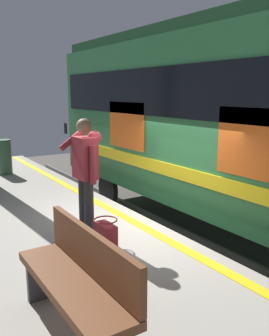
{
  "coord_description": "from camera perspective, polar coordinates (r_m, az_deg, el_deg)",
  "views": [
    {
      "loc": [
        -4.69,
        3.33,
        3.05
      ],
      "look_at": [
        -0.02,
        0.3,
        1.89
      ],
      "focal_mm": 38.87,
      "sensor_mm": 36.0,
      "label": 1
    }
  ],
  "objects": [
    {
      "name": "handbag",
      "position": [
        5.08,
        -4.52,
        -10.11
      ],
      "size": [
        0.37,
        0.33,
        0.37
      ],
      "color": "maroon",
      "rests_on": "platform"
    },
    {
      "name": "ground_plane",
      "position": [
        6.51,
        2.18,
        -16.13
      ],
      "size": [
        24.88,
        24.88,
        0.0
      ],
      "primitive_type": "plane",
      "color": "#4C4742"
    },
    {
      "name": "track_rail_far",
      "position": [
        8.43,
        19.43,
        -9.53
      ],
      "size": [
        19.0,
        0.08,
        0.16
      ],
      "primitive_type": "cube",
      "color": "slate",
      "rests_on": "ground"
    },
    {
      "name": "track_rail_near",
      "position": [
        7.41,
        12.44,
        -12.12
      ],
      "size": [
        19.0,
        0.08,
        0.16
      ],
      "primitive_type": "cube",
      "color": "slate",
      "rests_on": "ground"
    },
    {
      "name": "safety_line",
      "position": [
        5.95,
        -0.13,
        -8.43
      ],
      "size": [
        14.32,
        0.16,
        0.01
      ],
      "primitive_type": "cube",
      "color": "yellow",
      "rests_on": "platform"
    },
    {
      "name": "trash_bin",
      "position": [
        9.84,
        -19.76,
        1.64
      ],
      "size": [
        0.36,
        0.36,
        0.89
      ],
      "primitive_type": "cylinder",
      "color": "#2D4C38",
      "rests_on": "platform"
    },
    {
      "name": "bench",
      "position": [
        3.31,
        -8.8,
        -16.68
      ],
      "size": [
        1.63,
        0.44,
        0.9
      ],
      "color": "brown",
      "rests_on": "platform"
    },
    {
      "name": "platform",
      "position": [
        5.51,
        -15.64,
        -16.31
      ],
      "size": [
        14.61,
        3.97,
        0.99
      ],
      "primitive_type": "cube",
      "color": "#9E998E",
      "rests_on": "ground"
    },
    {
      "name": "train_carriage",
      "position": [
        7.48,
        15.95,
        8.01
      ],
      "size": [
        9.63,
        3.1,
        4.15
      ],
      "color": "#2D723F",
      "rests_on": "ground"
    },
    {
      "name": "passenger",
      "position": [
        5.23,
        -7.66,
        0.09
      ],
      "size": [
        0.57,
        0.55,
        1.71
      ],
      "color": "#262628",
      "rests_on": "platform"
    }
  ]
}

